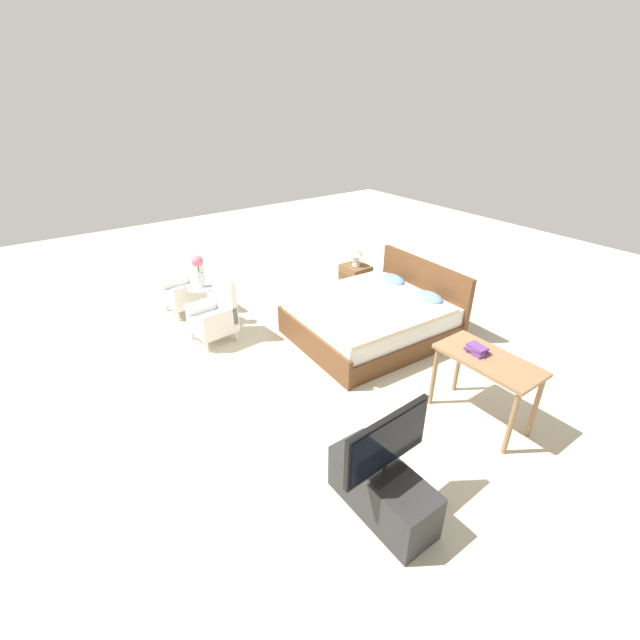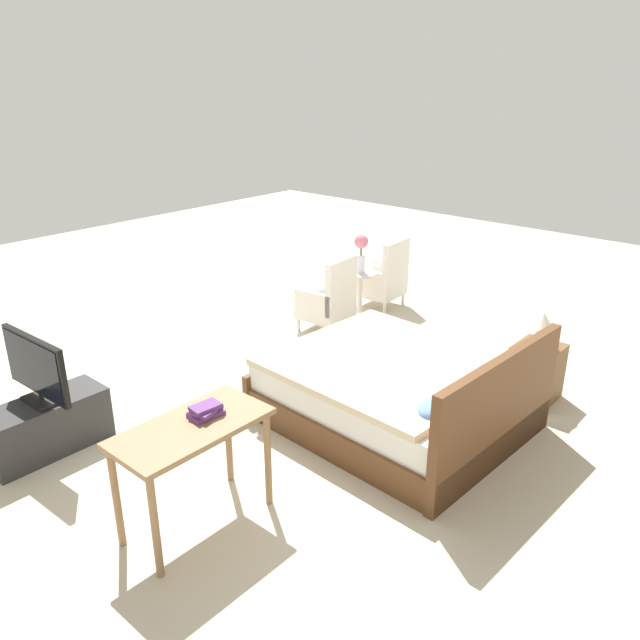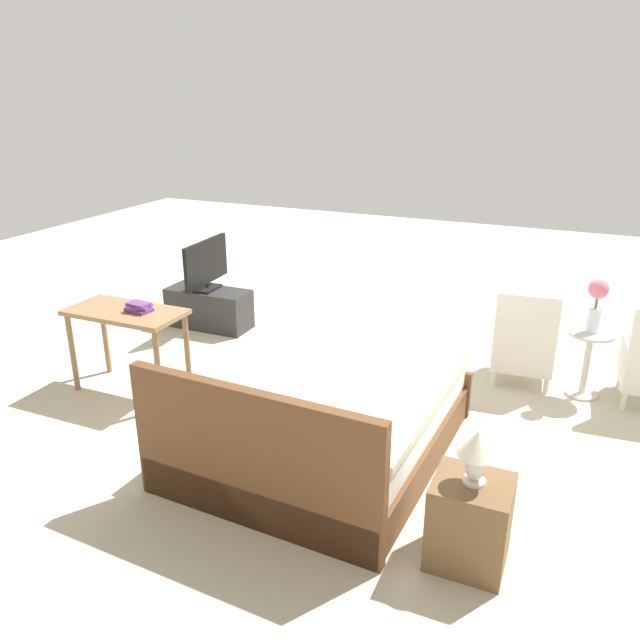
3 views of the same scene
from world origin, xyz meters
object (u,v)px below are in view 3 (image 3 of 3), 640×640
object	(u,v)px
nightstand	(470,522)
tv_flatscreen	(206,264)
table_lamp	(477,449)
tv_stand	(209,308)
armchair_by_window_right	(524,346)
side_table	(588,356)
vanity_desk	(126,323)
flower_vase	(597,300)
book_stack	(139,307)
bed	(320,418)

from	to	relation	value
nightstand	tv_flatscreen	size ratio (longest dim) A/B	0.64
table_lamp	tv_stand	bearing A→B (deg)	-37.08
armchair_by_window_right	tv_flatscreen	bearing A→B (deg)	-1.14
side_table	nightstand	distance (m)	2.58
armchair_by_window_right	vanity_desk	world-z (taller)	armchair_by_window_right
nightstand	tv_flatscreen	bearing A→B (deg)	-37.05
flower_vase	book_stack	size ratio (longest dim) A/B	2.03
tv_stand	tv_flatscreen	size ratio (longest dim) A/B	1.14
flower_vase	table_lamp	distance (m)	2.58
flower_vase	table_lamp	bearing A→B (deg)	77.89
flower_vase	tv_flatscreen	xyz separation A→B (m)	(4.01, -0.11, -0.16)
side_table	table_lamp	size ratio (longest dim) A/B	1.85
bed	book_stack	distance (m)	1.94
tv_flatscreen	tv_stand	bearing A→B (deg)	-177.64
armchair_by_window_right	flower_vase	bearing A→B (deg)	176.16
side_table	tv_stand	world-z (taller)	side_table
book_stack	tv_stand	bearing A→B (deg)	-76.82
tv_stand	table_lamp	bearing A→B (deg)	142.92
flower_vase	book_stack	xyz separation A→B (m)	(3.63, 1.51, -0.09)
tv_stand	book_stack	bearing A→B (deg)	103.18
tv_stand	vanity_desk	size ratio (longest dim) A/B	0.92
armchair_by_window_right	table_lamp	xyz separation A→B (m)	(-0.01, 2.55, 0.38)
side_table	flower_vase	size ratio (longest dim) A/B	1.28
table_lamp	tv_flatscreen	distance (m)	4.35
bed	tv_stand	world-z (taller)	bed
tv_flatscreen	armchair_by_window_right	bearing A→B (deg)	178.86
vanity_desk	book_stack	xyz separation A→B (m)	(-0.14, -0.02, 0.16)
nightstand	tv_flatscreen	world-z (taller)	tv_flatscreen
armchair_by_window_right	book_stack	xyz separation A→B (m)	(3.09, 1.55, 0.44)
nightstand	book_stack	world-z (taller)	book_stack
vanity_desk	flower_vase	bearing A→B (deg)	-157.91
flower_vase	book_stack	distance (m)	3.94
flower_vase	tv_flatscreen	bearing A→B (deg)	-1.51
flower_vase	tv_flatscreen	size ratio (longest dim) A/B	0.57
side_table	table_lamp	xyz separation A→B (m)	(0.54, 2.52, 0.37)
tv_flatscreen	vanity_desk	world-z (taller)	tv_flatscreen
bed	flower_vase	world-z (taller)	flower_vase
side_table	bed	bearing A→B (deg)	45.39
table_lamp	nightstand	bearing A→B (deg)	-90.00
table_lamp	side_table	bearing A→B (deg)	-102.11
nightstand	vanity_desk	size ratio (longest dim) A/B	0.52
bed	book_stack	world-z (taller)	bed
nightstand	armchair_by_window_right	bearing A→B (deg)	-89.87
tv_flatscreen	nightstand	bearing A→B (deg)	142.95
flower_vase	tv_flatscreen	distance (m)	4.02
nightstand	table_lamp	distance (m)	0.48
nightstand	vanity_desk	world-z (taller)	vanity_desk
armchair_by_window_right	tv_flatscreen	distance (m)	3.49
book_stack	bed	bearing A→B (deg)	170.89
bed	tv_stand	size ratio (longest dim) A/B	2.23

